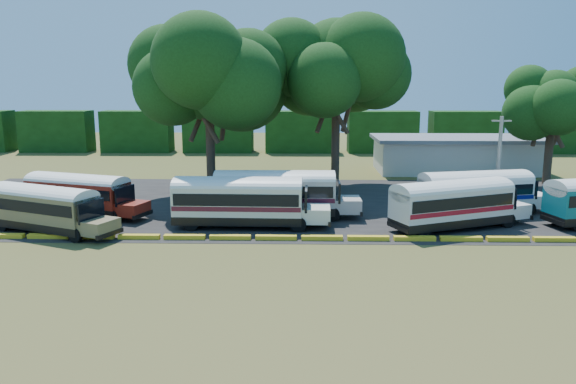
{
  "coord_description": "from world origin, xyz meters",
  "views": [
    {
      "loc": [
        0.07,
        -34.29,
        10.12
      ],
      "look_at": [
        -0.83,
        6.0,
        2.21
      ],
      "focal_mm": 35.0,
      "sensor_mm": 36.0,
      "label": 1
    }
  ],
  "objects_px": {
    "bus_beige": "(45,206)",
    "tree_west": "(209,73)",
    "bus_white_red": "(454,202)",
    "bus_cream_west": "(242,199)",
    "bus_red": "(80,192)"
  },
  "relations": [
    {
      "from": "bus_beige",
      "to": "bus_cream_west",
      "type": "relative_size",
      "value": 0.9
    },
    {
      "from": "bus_beige",
      "to": "bus_red",
      "type": "distance_m",
      "value": 4.92
    },
    {
      "from": "bus_red",
      "to": "tree_west",
      "type": "bearing_deg",
      "value": 61.73
    },
    {
      "from": "bus_red",
      "to": "tree_west",
      "type": "height_order",
      "value": "tree_west"
    },
    {
      "from": "bus_white_red",
      "to": "tree_west",
      "type": "relative_size",
      "value": 0.71
    },
    {
      "from": "bus_beige",
      "to": "tree_west",
      "type": "height_order",
      "value": "tree_west"
    },
    {
      "from": "bus_red",
      "to": "bus_cream_west",
      "type": "bearing_deg",
      "value": 4.32
    },
    {
      "from": "bus_red",
      "to": "bus_white_red",
      "type": "relative_size",
      "value": 0.95
    },
    {
      "from": "bus_beige",
      "to": "tree_west",
      "type": "relative_size",
      "value": 0.66
    },
    {
      "from": "bus_white_red",
      "to": "tree_west",
      "type": "bearing_deg",
      "value": 124.92
    },
    {
      "from": "bus_red",
      "to": "tree_west",
      "type": "distance_m",
      "value": 15.05
    },
    {
      "from": "bus_red",
      "to": "bus_white_red",
      "type": "height_order",
      "value": "bus_white_red"
    },
    {
      "from": "bus_cream_west",
      "to": "bus_white_red",
      "type": "distance_m",
      "value": 14.82
    },
    {
      "from": "tree_west",
      "to": "bus_red",
      "type": "bearing_deg",
      "value": -136.61
    },
    {
      "from": "bus_white_red",
      "to": "tree_west",
      "type": "distance_m",
      "value": 23.83
    }
  ]
}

